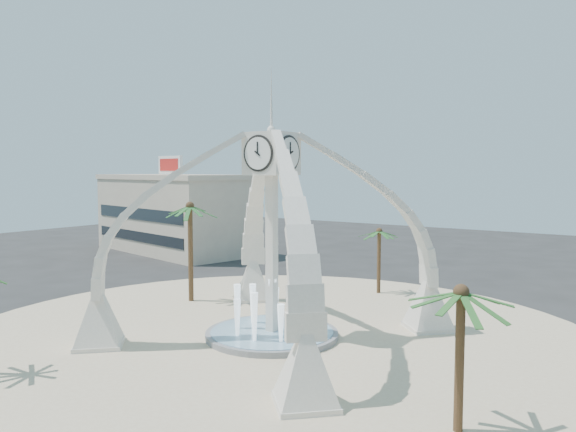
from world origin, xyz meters
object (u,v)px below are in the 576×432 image
Objects in this scene: clock_tower at (272,231)px; palm_north at (379,232)px; fountain at (272,333)px; palm_east at (461,294)px; palm_west at (190,208)px.

clock_tower is 14.93m from palm_north.
fountain is 15.62m from palm_north.
palm_east reaches higher than fountain.
palm_east is 1.07× the size of palm_north.
palm_west reaches higher than palm_east.
clock_tower is 6.20m from fountain.
clock_tower reaches higher than palm_north.
palm_west is (-10.78, 4.03, 6.95)m from fountain.
palm_north is (10.62, 10.83, -2.16)m from palm_west.
palm_north is (-13.35, 20.58, -0.32)m from palm_east.
clock_tower is 14.42m from palm_east.
palm_east is (13.20, -5.72, 5.11)m from fountain.
clock_tower is at bearing -89.40° from palm_north.
palm_north is at bearing 122.97° from palm_east.
clock_tower is at bearing -20.51° from palm_west.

